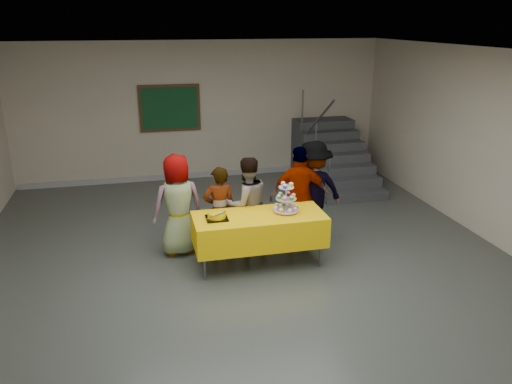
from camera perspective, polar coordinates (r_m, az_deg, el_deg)
room_shell at (r=6.15m, az=-0.25°, el=7.18°), size 10.00×10.04×3.02m
bake_table at (r=7.18m, az=0.37°, el=-4.24°), size 1.88×0.78×0.77m
cupcake_stand at (r=7.17m, az=3.45°, el=-1.03°), size 0.38×0.38×0.44m
bear_cake at (r=6.97m, az=-4.52°, el=-2.62°), size 0.32×0.36×0.12m
schoolchild_a at (r=7.55m, az=-8.90°, el=-1.46°), size 0.84×0.63×1.55m
schoolchild_b at (r=7.55m, az=-4.18°, el=-2.06°), size 0.51×0.34×1.36m
schoolchild_c at (r=7.62m, az=-1.06°, el=-1.36°), size 0.81×0.68×1.47m
schoolchild_d at (r=7.78m, az=5.00°, el=-0.52°), size 0.97×0.50×1.59m
schoolchild_e at (r=8.03m, az=6.51°, el=0.16°), size 1.13×0.77×1.62m
staircase at (r=11.15m, az=8.53°, el=3.78°), size 1.30×2.40×2.04m
noticeboard at (r=10.97m, az=-9.83°, el=9.42°), size 1.30×0.05×1.00m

